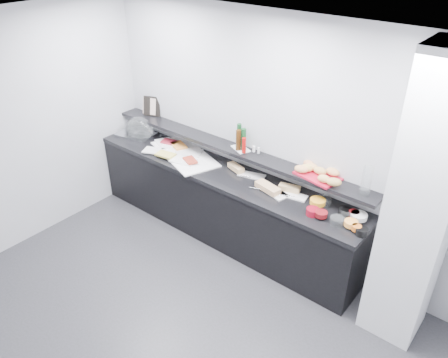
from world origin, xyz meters
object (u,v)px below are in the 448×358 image
Objects in this scene: sandwich_plate_mid at (273,191)px; condiment_tray at (241,149)px; bread_tray at (318,176)px; carafe at (366,181)px; framed_print at (152,106)px; cloche_base at (136,135)px.

condiment_tray is (-0.59, 0.19, 0.25)m from sandwich_plate_mid.
sandwich_plate_mid is 0.85× the size of bread_tray.
bread_tray is at bearing 40.82° from sandwich_plate_mid.
bread_tray is at bearing 24.12° from condiment_tray.
sandwich_plate_mid is 1.01m from carafe.
bread_tray is at bearing -24.02° from framed_print.
cloche_base is 1.93× the size of framed_print.
condiment_tray is 1.51m from carafe.
carafe reaches higher than sandwich_plate_mid.
cloche_base is at bearing -177.22° from carafe.
framed_print is 2.54m from bread_tray.
carafe is at bearing -24.46° from framed_print.
bread_tray is 1.46× the size of carafe.
sandwich_plate_mid is at bearing -11.21° from cloche_base.
cloche_base is 2.19× the size of condiment_tray.
cloche_base is 1.36× the size of sandwich_plate_mid.
condiment_tray reaches higher than sandwich_plate_mid.
condiment_tray is 0.52× the size of bread_tray.
sandwich_plate_mid is 0.52m from bread_tray.
carafe is at bearing -8.06° from cloche_base.
carafe reaches higher than framed_print.
framed_print is at bearing 178.38° from carafe.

